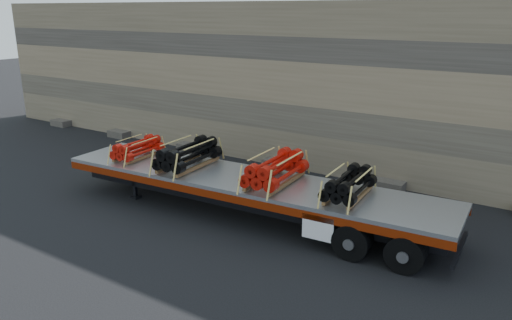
{
  "coord_description": "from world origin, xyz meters",
  "views": [
    {
      "loc": [
        7.64,
        -13.22,
        6.68
      ],
      "look_at": [
        -1.44,
        0.62,
        1.66
      ],
      "focal_mm": 35.0,
      "sensor_mm": 36.0,
      "label": 1
    }
  ],
  "objects_px": {
    "bundle_midrear": "(275,170)",
    "bundle_front": "(138,149)",
    "bundle_midfront": "(188,155)",
    "trailer": "(246,197)",
    "bundle_rear": "(349,185)"
  },
  "relations": [
    {
      "from": "bundle_midrear",
      "to": "bundle_front",
      "type": "bearing_deg",
      "value": -180.0
    },
    {
      "from": "bundle_front",
      "to": "bundle_midrear",
      "type": "xyz_separation_m",
      "value": [
        5.77,
        0.35,
        0.1
      ]
    },
    {
      "from": "trailer",
      "to": "bundle_front",
      "type": "height_order",
      "value": "bundle_front"
    },
    {
      "from": "bundle_front",
      "to": "bundle_midrear",
      "type": "relative_size",
      "value": 0.78
    },
    {
      "from": "bundle_midrear",
      "to": "bundle_rear",
      "type": "height_order",
      "value": "bundle_midrear"
    },
    {
      "from": "trailer",
      "to": "bundle_front",
      "type": "bearing_deg",
      "value": -180.0
    },
    {
      "from": "bundle_front",
      "to": "bundle_midfront",
      "type": "distance_m",
      "value": 2.35
    },
    {
      "from": "trailer",
      "to": "bundle_midfront",
      "type": "xyz_separation_m",
      "value": [
        -2.32,
        -0.14,
        1.11
      ]
    },
    {
      "from": "bundle_front",
      "to": "bundle_midfront",
      "type": "bearing_deg",
      "value": -0.0
    },
    {
      "from": "trailer",
      "to": "bundle_rear",
      "type": "relative_size",
      "value": 6.43
    },
    {
      "from": "trailer",
      "to": "bundle_rear",
      "type": "distance_m",
      "value": 3.7
    },
    {
      "from": "bundle_front",
      "to": "bundle_midfront",
      "type": "relative_size",
      "value": 0.78
    },
    {
      "from": "bundle_midrear",
      "to": "bundle_rear",
      "type": "relative_size",
      "value": 1.16
    },
    {
      "from": "bundle_front",
      "to": "bundle_midfront",
      "type": "height_order",
      "value": "bundle_midfront"
    },
    {
      "from": "trailer",
      "to": "bundle_rear",
      "type": "bearing_deg",
      "value": -0.0
    }
  ]
}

